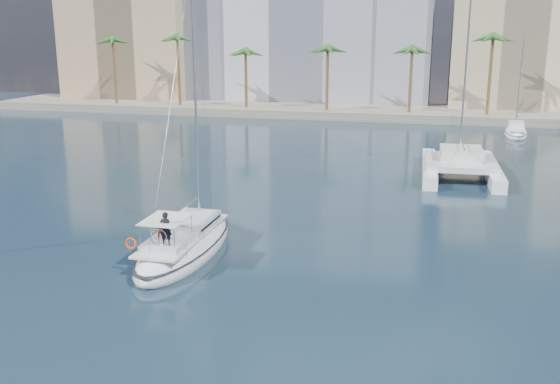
# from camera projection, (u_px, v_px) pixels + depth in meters

# --- Properties ---
(ground) EXTENTS (160.00, 160.00, 0.00)m
(ground) POSITION_uv_depth(u_px,v_px,m) (252.00, 246.00, 37.57)
(ground) COLOR black
(ground) RESTS_ON ground
(quay) EXTENTS (120.00, 14.00, 1.20)m
(quay) POSITION_uv_depth(u_px,v_px,m) (366.00, 112.00, 94.68)
(quay) COLOR gray
(quay) RESTS_ON ground
(building_modern) EXTENTS (42.00, 16.00, 28.00)m
(building_modern) POSITION_uv_depth(u_px,v_px,m) (306.00, 21.00, 105.38)
(building_modern) COLOR silver
(building_modern) RESTS_ON ground
(building_tan_left) EXTENTS (22.00, 14.00, 22.00)m
(building_tan_left) POSITION_uv_depth(u_px,v_px,m) (134.00, 39.00, 109.43)
(building_tan_left) COLOR tan
(building_tan_left) RESTS_ON ground
(building_beige) EXTENTS (20.00, 14.00, 20.00)m
(building_beige) POSITION_uv_depth(u_px,v_px,m) (519.00, 48.00, 95.59)
(building_beige) COLOR beige
(building_beige) RESTS_ON ground
(palm_left) EXTENTS (3.60, 3.60, 12.30)m
(palm_left) POSITION_uv_depth(u_px,v_px,m) (146.00, 46.00, 96.46)
(palm_left) COLOR brown
(palm_left) RESTS_ON ground
(palm_centre) EXTENTS (3.60, 3.60, 12.30)m
(palm_centre) POSITION_uv_depth(u_px,v_px,m) (365.00, 47.00, 88.48)
(palm_centre) COLOR brown
(palm_centre) RESTS_ON ground
(main_sloop) EXTENTS (3.72, 11.49, 17.03)m
(main_sloop) POSITION_uv_depth(u_px,v_px,m) (185.00, 245.00, 36.20)
(main_sloop) COLOR white
(main_sloop) RESTS_ON ground
(catamaran) EXTENTS (6.92, 13.29, 18.98)m
(catamaran) POSITION_uv_depth(u_px,v_px,m) (461.00, 163.00, 55.50)
(catamaran) COLOR white
(catamaran) RESTS_ON ground
(seagull) EXTENTS (1.09, 0.47, 0.20)m
(seagull) POSITION_uv_depth(u_px,v_px,m) (191.00, 210.00, 43.92)
(seagull) COLOR silver
(seagull) RESTS_ON ground
(moored_yacht_a) EXTENTS (3.37, 9.52, 11.90)m
(moored_yacht_a) POSITION_uv_depth(u_px,v_px,m) (515.00, 135.00, 77.00)
(moored_yacht_a) COLOR white
(moored_yacht_a) RESTS_ON ground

